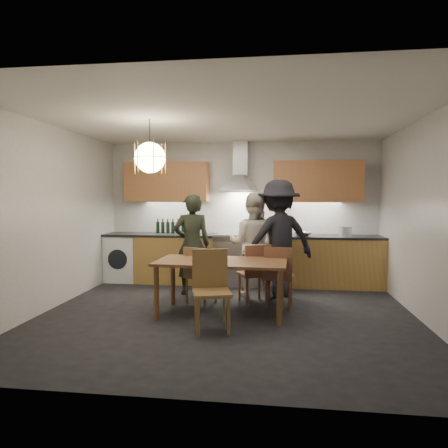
# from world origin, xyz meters

# --- Properties ---
(ground) EXTENTS (5.00, 5.00, 0.00)m
(ground) POSITION_xyz_m (0.00, 0.00, 0.00)
(ground) COLOR black
(ground) RESTS_ON ground
(room_shell) EXTENTS (5.02, 4.52, 2.61)m
(room_shell) POSITION_xyz_m (0.00, 0.00, 1.71)
(room_shell) COLOR white
(room_shell) RESTS_ON ground
(counter_run) EXTENTS (5.00, 0.62, 0.90)m
(counter_run) POSITION_xyz_m (0.02, 1.95, 0.45)
(counter_run) COLOR tan
(counter_run) RESTS_ON ground
(range_stove) EXTENTS (0.90, 0.60, 0.92)m
(range_stove) POSITION_xyz_m (0.00, 1.94, 0.44)
(range_stove) COLOR silver
(range_stove) RESTS_ON ground
(wall_fixtures) EXTENTS (4.30, 0.54, 1.10)m
(wall_fixtures) POSITION_xyz_m (0.00, 2.07, 1.87)
(wall_fixtures) COLOR #CD864F
(wall_fixtures) RESTS_ON ground
(pendant_lamp) EXTENTS (0.43, 0.43, 0.70)m
(pendant_lamp) POSITION_xyz_m (-1.00, -0.10, 2.10)
(pendant_lamp) COLOR black
(pendant_lamp) RESTS_ON ground
(dining_table) EXTENTS (1.77, 0.95, 0.73)m
(dining_table) POSITION_xyz_m (-0.08, 0.05, 0.65)
(dining_table) COLOR brown
(dining_table) RESTS_ON ground
(chair_back_left) EXTENTS (0.50, 0.50, 0.85)m
(chair_back_left) POSITION_xyz_m (-0.47, 0.48, 0.49)
(chair_back_left) COLOR brown
(chair_back_left) RESTS_ON ground
(chair_back_mid) EXTENTS (0.53, 0.53, 0.89)m
(chair_back_mid) POSITION_xyz_m (0.35, 0.63, 0.51)
(chair_back_mid) COLOR brown
(chair_back_mid) RESTS_ON ground
(chair_back_right) EXTENTS (0.44, 0.44, 0.88)m
(chair_back_right) POSITION_xyz_m (0.69, 0.47, 0.50)
(chair_back_right) COLOR brown
(chair_back_right) RESTS_ON ground
(chair_front) EXTENTS (0.53, 0.53, 0.95)m
(chair_front) POSITION_xyz_m (-0.12, -0.56, 0.55)
(chair_front) COLOR brown
(chair_front) RESTS_ON ground
(person_left) EXTENTS (0.68, 0.55, 1.63)m
(person_left) POSITION_xyz_m (-0.70, 1.10, 0.81)
(person_left) COLOR black
(person_left) RESTS_ON ground
(person_mid) EXTENTS (0.89, 0.75, 1.65)m
(person_mid) POSITION_xyz_m (0.29, 1.12, 0.83)
(person_mid) COLOR beige
(person_mid) RESTS_ON ground
(person_right) EXTENTS (1.37, 1.12, 1.85)m
(person_right) POSITION_xyz_m (0.69, 1.13, 0.93)
(person_right) COLOR black
(person_right) RESTS_ON ground
(mixing_bowl) EXTENTS (0.40, 0.40, 0.07)m
(mixing_bowl) POSITION_xyz_m (1.12, 1.87, 0.94)
(mixing_bowl) COLOR #B9B9BD
(mixing_bowl) RESTS_ON counter_run
(stock_pot) EXTENTS (0.23, 0.23, 0.15)m
(stock_pot) POSITION_xyz_m (1.86, 1.96, 0.97)
(stock_pot) COLOR silver
(stock_pot) RESTS_ON counter_run
(wine_bottles) EXTENTS (0.65, 0.07, 0.27)m
(wine_bottles) POSITION_xyz_m (-1.27, 2.05, 1.04)
(wine_bottles) COLOR black
(wine_bottles) RESTS_ON counter_run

